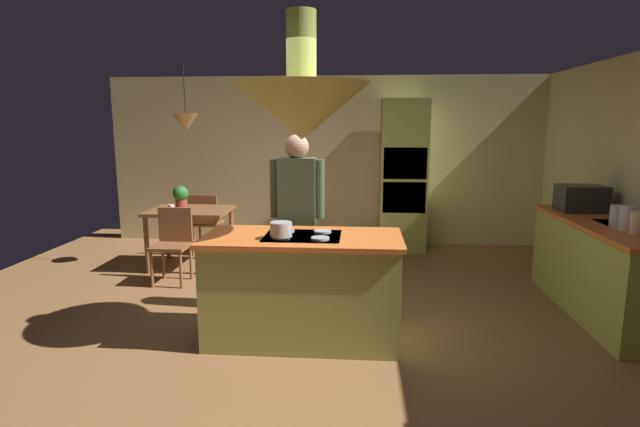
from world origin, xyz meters
TOP-DOWN VIEW (x-y plane):
  - ground at (0.00, 0.00)m, footprint 8.16×8.16m
  - wall_back at (0.00, 3.45)m, footprint 6.80×0.10m
  - kitchen_island at (0.00, -0.20)m, footprint 1.67×0.81m
  - counter_run_right at (2.84, 0.60)m, footprint 0.73×2.10m
  - oven_tower at (1.10, 3.04)m, footprint 0.66×0.62m
  - dining_table at (-1.70, 1.90)m, footprint 1.01×0.81m
  - person_at_island at (-0.13, 0.48)m, footprint 0.53×0.23m
  - range_hood at (0.00, -0.20)m, footprint 1.10×1.10m
  - pendant_light_over_table at (-1.70, 1.90)m, footprint 0.32×0.32m
  - chair_facing_island at (-1.70, 1.27)m, footprint 0.40×0.40m
  - chair_by_back_wall at (-1.70, 2.53)m, footprint 0.40×0.40m
  - potted_plant_on_table at (-1.82, 1.92)m, footprint 0.20×0.20m
  - cup_on_table at (-1.87, 1.70)m, footprint 0.07×0.07m
  - canister_flour at (2.84, 0.08)m, footprint 0.13×0.13m
  - canister_sugar at (2.84, 0.26)m, footprint 0.14×0.14m
  - canister_tea at (2.84, 0.44)m, footprint 0.13×0.13m
  - microwave_on_counter at (2.84, 1.22)m, footprint 0.46×0.36m
  - cooking_pot_on_cooktop at (-0.16, -0.33)m, footprint 0.18×0.18m

SIDE VIEW (x-z plane):
  - ground at x=0.00m, z-range 0.00..0.00m
  - kitchen_island at x=0.00m, z-range -0.01..0.93m
  - counter_run_right at x=2.84m, z-range 0.01..0.93m
  - chair_facing_island at x=-1.70m, z-range 0.07..0.94m
  - chair_by_back_wall at x=-1.70m, z-range 0.07..0.94m
  - dining_table at x=-1.70m, z-range 0.27..1.03m
  - cup_on_table at x=-1.87m, z-range 0.76..0.85m
  - potted_plant_on_table at x=-1.82m, z-range 0.78..1.08m
  - cooking_pot_on_cooktop at x=-0.16m, z-range 0.94..1.06m
  - person_at_island at x=-0.13m, z-range 0.14..1.88m
  - canister_tea at x=2.84m, z-range 0.92..1.11m
  - canister_flour at x=2.84m, z-range 0.92..1.11m
  - canister_sugar at x=2.84m, z-range 0.92..1.13m
  - microwave_on_counter at x=2.84m, z-range 0.92..1.20m
  - oven_tower at x=1.10m, z-range 0.00..2.19m
  - wall_back at x=0.00m, z-range 0.00..2.55m
  - pendant_light_over_table at x=-1.70m, z-range 1.45..2.27m
  - range_hood at x=0.00m, z-range 1.47..2.47m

